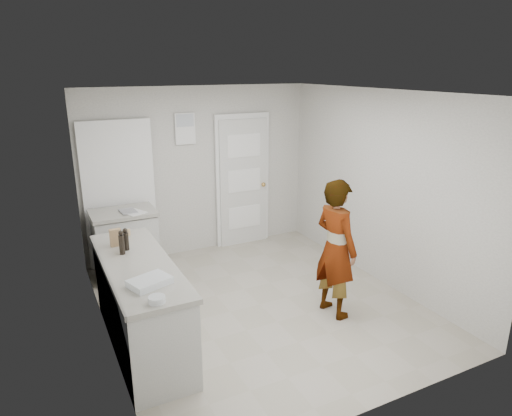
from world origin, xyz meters
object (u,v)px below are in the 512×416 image
cake_mix_box (116,238)px  oil_cruet_b (122,243)px  egg_bowl (157,300)px  oil_cruet_a (126,240)px  person (336,248)px  spice_jar (128,232)px  baking_dish (150,282)px

cake_mix_box → oil_cruet_b: (0.02, -0.25, 0.03)m
egg_bowl → oil_cruet_a: bearing=89.6°
person → egg_bowl: 2.24m
spice_jar → baking_dish: bearing=-93.9°
spice_jar → egg_bowl: size_ratio=0.51×
spice_jar → oil_cruet_b: 0.55m
cake_mix_box → spice_jar: cake_mix_box is taller
person → oil_cruet_b: size_ratio=6.29×
spice_jar → oil_cruet_a: (-0.11, -0.42, 0.08)m
oil_cruet_a → person: bearing=-18.4°
oil_cruet_b → person: bearing=-15.6°
person → cake_mix_box: (-2.24, 0.87, 0.22)m
oil_cruet_a → oil_cruet_b: 0.11m
oil_cruet_b → egg_bowl: (0.05, -1.15, -0.10)m
egg_bowl → person: bearing=13.6°
person → oil_cruet_a: bearing=64.2°
person → egg_bowl: bearing=96.1°
spice_jar → baking_dish: size_ratio=0.17×
person → oil_cruet_b: bearing=66.9°
oil_cruet_b → baking_dish: 0.82m
person → egg_bowl: (-2.17, -0.52, 0.15)m
oil_cruet_b → baking_dish: size_ratio=0.63×
person → cake_mix_box: 2.41m
oil_cruet_a → oil_cruet_b: size_ratio=0.94×
person → baking_dish: 2.16m
oil_cruet_a → egg_bowl: 1.25m
spice_jar → oil_cruet_a: oil_cruet_a is taller
baking_dish → oil_cruet_b: bearing=95.4°
spice_jar → person: bearing=-29.0°
baking_dish → egg_bowl: 0.34m
oil_cruet_b → baking_dish: bearing=-84.6°
spice_jar → oil_cruet_b: size_ratio=0.28×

